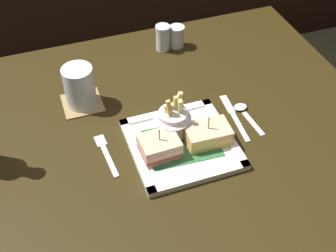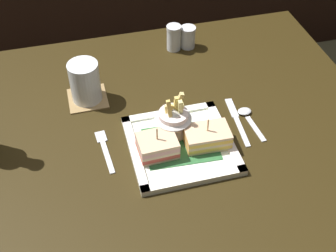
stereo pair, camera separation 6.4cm
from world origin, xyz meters
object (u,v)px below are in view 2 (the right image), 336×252
Objects in this scene: square_plate at (181,145)px; fries_cup at (173,118)px; sandwich_half_right at (207,137)px; salt_shaker at (174,39)px; fork at (105,149)px; spoon at (247,115)px; sandwich_half_left at (157,146)px; dining_table at (157,163)px; pepper_shaker at (188,38)px; water_glass at (85,84)px; knife at (237,119)px.

square_plate is 2.20× the size of fries_cup.
sandwich_half_right is 0.41m from salt_shaker.
fork is 1.14× the size of spoon.
fork is at bearing -178.78° from fries_cup.
spoon is at bearing 15.69° from sandwich_half_left.
fries_cup is (-0.07, 0.05, 0.02)m from sandwich_half_right.
spoon is (0.23, -0.02, 0.13)m from dining_table.
square_plate is at bearing -108.70° from pepper_shaker.
water_glass is (-0.13, 0.24, 0.02)m from sandwich_half_left.
salt_shaker reaches higher than square_plate.
square_plate is at bearing 11.59° from sandwich_half_left.
square_plate is 0.40m from salt_shaker.
fries_cup is 0.79× the size of fork.
water_glass reaches higher than spoon.
fries_cup is 0.18m from fork.
square_plate reaches higher than fork.
salt_shaker is at bearing 74.70° from fries_cup.
square_plate is 1.97× the size of spoon.
sandwich_half_right is at bearing -94.25° from salt_shaker.
dining_table is 0.38m from salt_shaker.
dining_table is at bearing 176.29° from spoon.
knife is at bearing -26.32° from water_glass.
spoon is at bearing -3.71° from dining_table.
dining_table is 8.12× the size of fork.
dining_table is 16.93× the size of pepper_shaker.
fries_cup is 0.38m from pepper_shaker.
fries_cup is 1.01× the size of water_glass.
spoon is (0.13, 0.07, -0.03)m from sandwich_half_right.
water_glass is at bearing 136.01° from sandwich_half_right.
water_glass is at bearing 134.57° from fries_cup.
sandwich_half_left is 0.51× the size of knife.
sandwich_half_left is at bearing -110.07° from salt_shaker.
sandwich_half_right is at bearing -146.78° from knife.
sandwich_half_right is at bearing -11.59° from square_plate.
square_plate is 1.73× the size of fork.
salt_shaker is (0.26, 0.35, 0.03)m from fork.
fries_cup is 1.64× the size of pepper_shaker.
square_plate is 0.42m from pepper_shaker.
sandwich_half_left reaches higher than salt_shaker.
water_glass reaches higher than knife.
water_glass is 0.89× the size of spoon.
dining_table is 10.38× the size of water_glass.
fries_cup is 1.41× the size of salt_shaker.
water_glass is 0.39m from knife.
fries_cup is at bearing 99.23° from square_plate.
water_glass is 0.36m from pepper_shaker.
sandwich_half_right is at bearing -39.84° from dining_table.
knife is at bearing 2.69° from fork.
dining_table is at bearing 14.56° from fork.
fries_cup is (0.05, 0.05, 0.02)m from sandwich_half_left.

